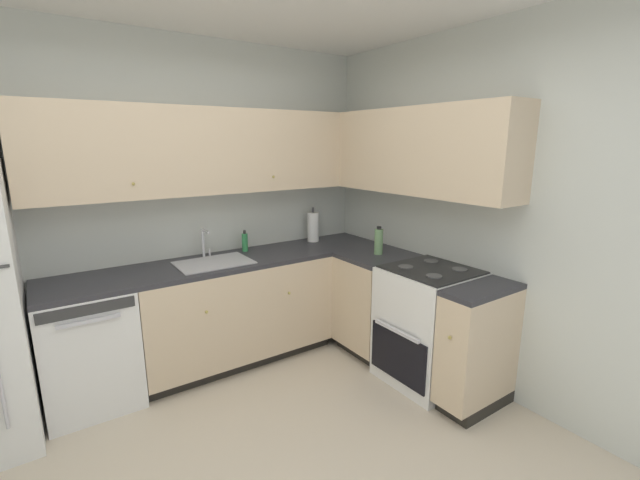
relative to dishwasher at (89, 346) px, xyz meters
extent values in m
cube|color=silver|center=(0.65, 0.33, 0.89)|extent=(3.79, 0.05, 2.64)
cube|color=silver|center=(2.52, -1.49, 0.89)|extent=(0.05, 3.69, 2.64)
cube|color=white|center=(0.00, 0.00, 0.00)|extent=(0.60, 0.60, 0.86)
cube|color=#333333|center=(0.00, -0.30, 0.38)|extent=(0.55, 0.01, 0.07)
cube|color=silver|center=(0.00, -0.32, 0.31)|extent=(0.36, 0.02, 0.02)
cube|color=beige|center=(1.10, 0.00, 0.04)|extent=(1.59, 0.60, 0.77)
cube|color=black|center=(1.10, 0.03, -0.38)|extent=(1.59, 0.54, 0.09)
sphere|color=tan|center=(0.75, -0.31, 0.19)|extent=(0.02, 0.02, 0.02)
sphere|color=tan|center=(1.45, -0.31, 0.19)|extent=(0.02, 0.02, 0.02)
cube|color=#2D2D33|center=(1.10, 0.00, 0.45)|extent=(2.79, 0.60, 0.03)
cube|color=beige|center=(2.19, -0.56, 0.04)|extent=(0.60, 0.52, 0.77)
cube|color=black|center=(2.22, -0.56, -0.38)|extent=(0.54, 0.52, 0.09)
cube|color=beige|center=(2.19, -1.58, 0.04)|extent=(0.60, 0.26, 0.77)
cube|color=black|center=(2.22, -1.58, -0.38)|extent=(0.54, 0.26, 0.09)
sphere|color=tan|center=(1.88, -1.58, 0.19)|extent=(0.02, 0.02, 0.02)
cube|color=#2D2D33|center=(2.19, -0.56, 0.45)|extent=(0.60, 0.52, 0.03)
cube|color=#2D2D33|center=(2.19, -1.58, 0.45)|extent=(0.60, 0.26, 0.03)
cube|color=white|center=(2.21, -1.13, 0.02)|extent=(0.64, 0.62, 0.89)
cube|color=black|center=(1.88, -1.13, -0.14)|extent=(0.02, 0.55, 0.37)
cube|color=silver|center=(1.86, -1.13, 0.06)|extent=(0.02, 0.43, 0.02)
cube|color=black|center=(2.21, -1.13, 0.47)|extent=(0.59, 0.60, 0.01)
cube|color=white|center=(2.52, -1.13, 0.54)|extent=(0.03, 0.60, 0.15)
cylinder|color=#4C4C4C|center=(2.07, -1.27, 0.48)|extent=(0.11, 0.11, 0.01)
cylinder|color=#4C4C4C|center=(2.07, -1.00, 0.48)|extent=(0.11, 0.11, 0.01)
cylinder|color=#4C4C4C|center=(2.35, -1.27, 0.48)|extent=(0.11, 0.11, 0.01)
cylinder|color=#4C4C4C|center=(2.35, -1.00, 0.48)|extent=(0.11, 0.11, 0.01)
cube|color=beige|center=(0.94, 0.14, 1.33)|extent=(2.47, 0.32, 0.66)
sphere|color=tan|center=(0.39, -0.03, 1.12)|extent=(0.02, 0.02, 0.02)
sphere|color=tan|center=(1.48, -0.03, 1.12)|extent=(0.02, 0.02, 0.02)
cube|color=beige|center=(2.33, -0.68, 1.33)|extent=(0.32, 1.96, 0.66)
cube|color=#B7B7BC|center=(0.93, -0.03, 0.47)|extent=(0.57, 0.40, 0.01)
cube|color=gray|center=(0.93, -0.03, 0.42)|extent=(0.52, 0.36, 0.09)
cube|color=#99999E|center=(0.93, -0.03, 0.43)|extent=(0.02, 0.35, 0.06)
cylinder|color=silver|center=(0.93, 0.20, 0.58)|extent=(0.02, 0.02, 0.24)
cylinder|color=silver|center=(0.93, 0.13, 0.69)|extent=(0.02, 0.15, 0.02)
cylinder|color=silver|center=(0.98, 0.20, 0.49)|extent=(0.02, 0.02, 0.06)
cylinder|color=#338C4C|center=(1.29, 0.18, 0.54)|extent=(0.05, 0.05, 0.16)
cylinder|color=#262626|center=(1.29, 0.18, 0.63)|extent=(0.02, 0.02, 0.03)
cylinder|color=white|center=(2.00, 0.16, 0.60)|extent=(0.11, 0.11, 0.28)
cylinder|color=#3F3F3F|center=(2.00, 0.16, 0.62)|extent=(0.02, 0.02, 0.34)
cylinder|color=#729E66|center=(2.19, -0.56, 0.57)|extent=(0.07, 0.07, 0.22)
cylinder|color=black|center=(2.19, -0.56, 0.69)|extent=(0.04, 0.04, 0.02)
camera|label=1|loc=(-0.18, -3.14, 1.39)|focal=23.54mm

